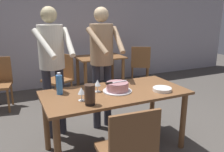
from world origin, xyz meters
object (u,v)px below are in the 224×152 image
(plate_stack, at_px, (162,89))
(water_bottle, at_px, (59,84))
(background_chair_1, at_px, (60,76))
(wine_glass_near, at_px, (81,91))
(chair_near_side, at_px, (128,151))
(cake_on_platter, at_px, (117,87))
(wine_glass_far, at_px, (97,83))
(person_cutting_cake, at_px, (102,55))
(person_standing_beside, at_px, (52,59))
(background_table, at_px, (100,64))
(cake_knife, at_px, (112,83))
(background_chair_0, at_px, (140,63))
(hurricane_lamp, at_px, (90,95))
(main_dining_table, at_px, (115,100))

(plate_stack, distance_m, water_bottle, 1.19)
(background_chair_1, bearing_deg, plate_stack, -70.63)
(wine_glass_near, distance_m, chair_near_side, 0.78)
(cake_on_platter, relative_size, wine_glass_far, 2.36)
(person_cutting_cake, relative_size, person_standing_beside, 1.00)
(person_cutting_cake, distance_m, chair_near_side, 1.55)
(wine_glass_near, xyz_separation_m, background_table, (1.16, 2.38, -0.28))
(cake_on_platter, distance_m, background_table, 2.38)
(cake_on_platter, xyz_separation_m, plate_stack, (0.49, -0.21, -0.03))
(cake_knife, xyz_separation_m, person_standing_beside, (-0.54, 0.66, 0.21))
(water_bottle, xyz_separation_m, background_chair_0, (2.37, 2.12, -0.37))
(background_chair_1, bearing_deg, cake_knife, -84.43)
(person_standing_beside, distance_m, chair_near_side, 1.58)
(background_chair_0, bearing_deg, cake_on_platter, -126.96)
(person_cutting_cake, bearing_deg, background_chair_0, 45.27)
(wine_glass_far, bearing_deg, hurricane_lamp, -122.12)
(water_bottle, height_order, chair_near_side, water_bottle)
(background_chair_0, height_order, background_chair_1, same)
(main_dining_table, distance_m, background_table, 2.37)
(plate_stack, relative_size, background_chair_0, 0.24)
(wine_glass_far, distance_m, person_cutting_cake, 0.64)
(water_bottle, distance_m, person_cutting_cake, 0.85)
(cake_on_platter, xyz_separation_m, background_chair_1, (-0.26, 1.91, -0.31))
(cake_on_platter, xyz_separation_m, background_table, (0.69, 2.27, -0.22))
(main_dining_table, relative_size, cake_on_platter, 4.94)
(wine_glass_far, xyz_separation_m, person_standing_beside, (-0.40, 0.57, 0.22))
(hurricane_lamp, bearing_deg, background_table, 66.10)
(wine_glass_far, xyz_separation_m, hurricane_lamp, (-0.21, -0.34, 0.00))
(cake_knife, xyz_separation_m, background_table, (0.76, 2.27, -0.29))
(cake_knife, distance_m, plate_stack, 0.60)
(wine_glass_near, distance_m, background_chair_0, 3.30)
(wine_glass_near, relative_size, wine_glass_far, 1.00)
(wine_glass_far, xyz_separation_m, water_bottle, (-0.42, 0.10, 0.01))
(main_dining_table, relative_size, water_bottle, 6.72)
(person_cutting_cake, bearing_deg, water_bottle, -148.13)
(main_dining_table, distance_m, water_bottle, 0.67)
(wine_glass_near, bearing_deg, plate_stack, -5.78)
(wine_glass_far, distance_m, background_chair_0, 2.99)
(cake_on_platter, height_order, cake_knife, cake_knife)
(background_table, height_order, background_chair_0, background_chair_0)
(plate_stack, height_order, person_cutting_cake, person_cutting_cake)
(water_bottle, distance_m, chair_near_side, 1.09)
(plate_stack, relative_size, wine_glass_near, 1.53)
(hurricane_lamp, distance_m, background_chair_1, 2.21)
(cake_knife, relative_size, person_standing_beside, 0.16)
(chair_near_side, bearing_deg, cake_on_platter, 70.43)
(cake_on_platter, distance_m, background_chair_1, 1.96)
(chair_near_side, bearing_deg, background_chair_1, 89.66)
(cake_knife, bearing_deg, person_cutting_cake, 77.65)
(wine_glass_near, height_order, chair_near_side, chair_near_side)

